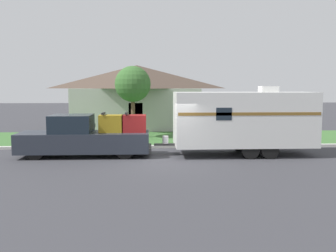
% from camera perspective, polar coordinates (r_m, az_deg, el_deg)
% --- Properties ---
extents(ground_plane, '(120.00, 120.00, 0.00)m').
position_cam_1_polar(ground_plane, '(16.24, 0.13, -5.50)').
color(ground_plane, '#38383D').
extents(curb_strip, '(80.00, 0.30, 0.14)m').
position_cam_1_polar(curb_strip, '(19.91, -0.44, -3.16)').
color(curb_strip, beige).
rests_on(curb_strip, ground_plane).
extents(lawn_strip, '(80.00, 7.00, 0.03)m').
position_cam_1_polar(lawn_strip, '(23.53, -0.82, -1.88)').
color(lawn_strip, '#3D6B33').
rests_on(lawn_strip, ground_plane).
extents(house_across_street, '(10.16, 7.63, 4.95)m').
position_cam_1_polar(house_across_street, '(30.17, -4.74, 4.69)').
color(house_across_street, '#B2B2A8').
rests_on(house_across_street, ground_plane).
extents(pickup_truck, '(6.13, 1.93, 2.05)m').
position_cam_1_polar(pickup_truck, '(17.87, -12.40, -1.67)').
color(pickup_truck, black).
rests_on(pickup_truck, ground_plane).
extents(travel_trailer, '(7.50, 2.45, 3.27)m').
position_cam_1_polar(travel_trailer, '(18.09, 11.42, 1.05)').
color(travel_trailer, black).
rests_on(travel_trailer, ground_plane).
extents(mailbox, '(0.48, 0.20, 1.23)m').
position_cam_1_polar(mailbox, '(20.94, -11.67, -0.40)').
color(mailbox, brown).
rests_on(mailbox, ground_plane).
extents(tree_in_yard, '(2.25, 2.25, 4.54)m').
position_cam_1_polar(tree_in_yard, '(23.58, -5.40, 6.33)').
color(tree_in_yard, brown).
rests_on(tree_in_yard, ground_plane).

